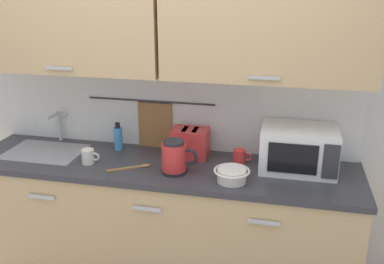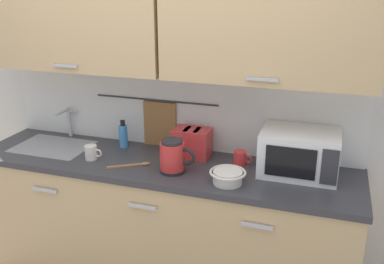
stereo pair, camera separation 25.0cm
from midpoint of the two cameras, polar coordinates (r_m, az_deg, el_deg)
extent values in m
cube|color=tan|center=(3.04, -1.43, -12.18)|extent=(2.50, 0.60, 0.86)
cube|color=#B7B7BC|center=(2.93, -16.49, -7.38)|extent=(0.18, 0.02, 0.02)
cube|color=#B7B7BC|center=(2.63, -3.79, -9.82)|extent=(0.18, 0.02, 0.02)
cube|color=#B7B7BC|center=(2.49, 11.44, -12.08)|extent=(0.18, 0.02, 0.02)
cube|color=#333338|center=(2.83, -1.51, -4.40)|extent=(2.53, 0.63, 0.04)
cube|color=#9EA0A5|center=(3.21, -15.65, -2.61)|extent=(0.52, 0.38, 0.09)
cube|color=silver|center=(3.00, 0.55, 4.54)|extent=(3.70, 0.06, 2.50)
cube|color=silver|center=(2.98, 0.33, 2.98)|extent=(2.50, 0.01, 0.55)
cube|color=tan|center=(2.98, -12.65, 14.75)|extent=(1.24, 0.33, 0.70)
cube|color=#B7B7BC|center=(2.87, -13.97, 8.42)|extent=(0.18, 0.01, 0.02)
cube|color=tan|center=(2.58, 13.07, 14.03)|extent=(1.24, 0.33, 0.70)
cube|color=#B7B7BC|center=(2.46, 12.12, 6.73)|extent=(0.18, 0.01, 0.02)
cylinder|color=#333338|center=(3.00, -2.43, 4.17)|extent=(0.90, 0.01, 0.01)
cube|color=olive|center=(3.04, -1.88, 0.84)|extent=(0.24, 0.02, 0.34)
cylinder|color=#B2B5BA|center=(3.34, -13.75, 1.26)|extent=(0.03, 0.03, 0.22)
cylinder|color=#B2B5BA|center=(3.25, -14.62, 2.51)|extent=(0.02, 0.16, 0.02)
cube|color=#B2B5BA|center=(3.29, -13.28, 2.68)|extent=(0.07, 0.02, 0.01)
cube|color=white|center=(2.73, 16.50, -2.63)|extent=(0.46, 0.34, 0.27)
cube|color=black|center=(2.57, 15.55, -3.96)|extent=(0.29, 0.01, 0.18)
cube|color=#2D2D33|center=(2.57, 20.32, -4.46)|extent=(0.09, 0.01, 0.21)
cylinder|color=black|center=(2.68, 0.08, -5.09)|extent=(0.16, 0.16, 0.02)
cylinder|color=red|center=(2.64, 0.08, -3.24)|extent=(0.15, 0.15, 0.17)
cylinder|color=#262628|center=(2.61, 0.08, -1.32)|extent=(0.13, 0.13, 0.02)
torus|color=black|center=(2.61, 2.02, -3.31)|extent=(0.11, 0.02, 0.11)
cylinder|color=#3F8CD8|center=(3.06, -6.72, -0.59)|extent=(0.06, 0.06, 0.16)
cylinder|color=black|center=(3.03, -6.79, 1.15)|extent=(0.03, 0.03, 0.04)
cylinder|color=silver|center=(2.89, -10.75, -2.70)|extent=(0.08, 0.08, 0.09)
torus|color=silver|center=(2.87, -9.84, -2.79)|extent=(0.06, 0.01, 0.06)
cylinder|color=silver|center=(2.55, 7.53, -5.97)|extent=(0.17, 0.17, 0.07)
torus|color=silver|center=(2.53, 7.56, -5.33)|extent=(0.21, 0.21, 0.01)
cube|color=red|center=(2.88, 2.49, -1.45)|extent=(0.24, 0.17, 0.19)
cube|color=black|center=(2.86, 1.84, 0.29)|extent=(0.03, 0.12, 0.01)
cube|color=black|center=(2.84, 3.20, 0.15)|extent=(0.03, 0.12, 0.01)
cube|color=black|center=(2.91, 0.07, -0.65)|extent=(0.02, 0.02, 0.02)
cylinder|color=red|center=(2.79, 8.87, -3.48)|extent=(0.08, 0.08, 0.09)
torus|color=red|center=(2.78, 9.93, -3.57)|extent=(0.06, 0.01, 0.06)
cube|color=#9E7042|center=(2.77, -6.32, -4.49)|extent=(0.20, 0.13, 0.01)
ellipsoid|color=#9E7042|center=(2.78, -3.56, -4.20)|extent=(0.07, 0.07, 0.01)
camera|label=1|loc=(0.12, -87.36, 0.94)|focal=40.61mm
camera|label=2|loc=(0.12, 92.64, -0.94)|focal=40.61mm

